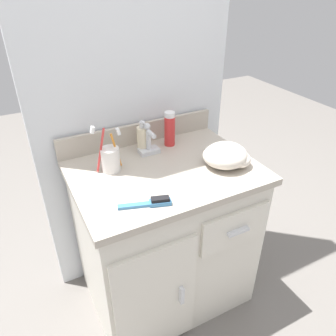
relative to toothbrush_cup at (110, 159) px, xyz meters
name	(u,v)px	position (x,y,z in m)	size (l,w,h in m)	color
ground_plane	(166,289)	(0.20, -0.09, -0.80)	(6.00, 6.00, 0.00)	slate
wall_back	(130,64)	(0.20, 0.24, 0.30)	(0.94, 0.08, 2.20)	silver
vanity	(165,235)	(0.20, -0.09, -0.41)	(0.76, 0.57, 0.75)	silver
backsplash	(139,133)	(0.20, 0.18, -0.01)	(0.76, 0.02, 0.10)	#B2A899
sink_faucet	(149,143)	(0.20, 0.06, -0.01)	(0.09, 0.09, 0.14)	silver
toothbrush_cup	(110,159)	(0.00, 0.00, 0.00)	(0.12, 0.07, 0.20)	silver
soap_dispenser	(143,138)	(0.19, 0.10, 0.01)	(0.05, 0.06, 0.15)	beige
shaving_cream_can	(170,129)	(0.32, 0.09, 0.03)	(0.05, 0.05, 0.16)	red
hairbrush	(152,203)	(0.05, -0.28, -0.04)	(0.19, 0.08, 0.03)	teal
hand_towel	(228,156)	(0.44, -0.18, -0.01)	(0.19, 0.18, 0.09)	beige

